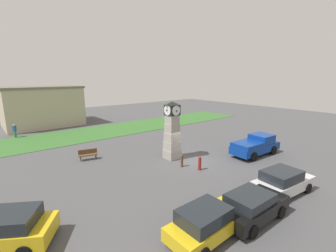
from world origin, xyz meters
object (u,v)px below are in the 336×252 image
Objects in this scene: bollard_mid_row at (200,163)px; pickup_truck at (256,145)px; bollard_near_tower at (182,161)px; car_far_lot at (3,230)px; bench at (88,154)px; car_by_building at (283,181)px; car_near_tower at (252,206)px; car_navy_sedan at (207,222)px; clock_tower at (172,132)px; pedestrian_crossing_lot at (15,130)px.

pickup_truck is (6.70, -0.83, 0.37)m from bollard_mid_row.
bollard_near_tower is 12.04m from car_far_lot.
bench is (6.55, 8.20, -0.27)m from car_far_lot.
car_by_building reaches higher than bench.
car_near_tower reaches higher than bollard_near_tower.
car_by_building is 15.48m from bench.
bench is (-7.38, 13.60, -0.26)m from car_by_building.
bench is at bearing 103.95° from car_near_tower.
car_near_tower is (2.82, -0.54, -0.01)m from car_navy_sedan.
car_navy_sedan is at bearing -158.95° from pickup_truck.
car_far_lot is at bearing -128.63° from bench.
clock_tower is 3.07× the size of pedestrian_crossing_lot.
car_near_tower is 27.82m from pedestrian_crossing_lot.
car_by_building is at bearing 3.56° from car_near_tower.
car_navy_sedan reaches higher than bollard_mid_row.
bollard_near_tower is at bearing 163.42° from pickup_truck.
car_far_lot is at bearing -96.33° from pedestrian_crossing_lot.
car_navy_sedan is at bearing -134.51° from bollard_mid_row.
bollard_mid_row is at bearing 103.42° from car_by_building.
car_navy_sedan reaches higher than car_near_tower.
car_navy_sedan is 2.46× the size of pedestrian_crossing_lot.
bollard_near_tower is at bearing -107.59° from clock_tower.
car_near_tower is 14.27m from bench.
car_by_building is (1.39, -9.15, -1.63)m from clock_tower.
car_near_tower is at bearing -176.44° from car_by_building.
car_far_lot is at bearing 158.80° from car_by_building.
bench is at bearing 129.63° from bollard_near_tower.
pickup_truck is (6.71, -4.21, -1.49)m from clock_tower.
bench is at bearing 51.37° from car_far_lot.
bollard_near_tower is 0.25× the size of car_navy_sedan.
bollard_near_tower is 8.33m from car_navy_sedan.
bollard_mid_row is 0.27× the size of car_navy_sedan.
car_near_tower is 2.48× the size of pedestrian_crossing_lot.
car_far_lot is at bearing -178.33° from bollard_mid_row.
clock_tower is 9.40m from car_by_building.
clock_tower is 3.06× the size of bench.
car_near_tower reaches higher than bollard_mid_row.
car_navy_sedan is 0.99× the size of car_near_tower.
pickup_truck reaches higher than bollard_near_tower.
pedestrian_crossing_lot is (-9.57, 19.37, 0.44)m from bollard_near_tower.
car_by_building is (3.94, 0.25, 0.02)m from car_near_tower.
pickup_truck is (5.32, 4.94, 0.14)m from car_by_building.
car_far_lot is 0.84× the size of pickup_truck.
car_far_lot is at bearing 144.50° from car_navy_sedan.
pickup_truck is at bearing -34.27° from bench.
car_by_building is 2.60× the size of bench.
car_by_building is (1.38, -5.77, 0.22)m from bollard_mid_row.
car_by_building is at bearing -76.58° from bollard_mid_row.
clock_tower reaches higher than car_far_lot.
car_far_lot is at bearing -171.75° from bollard_near_tower.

